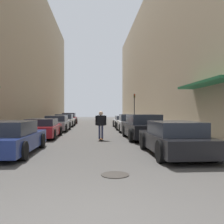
% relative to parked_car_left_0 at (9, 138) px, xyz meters
% --- Properties ---
extents(ground, '(102.35, 102.35, 0.00)m').
position_rel_parked_car_left_0_xyz_m(ground, '(2.98, 12.38, -0.59)').
color(ground, '#4C4947').
extents(curb_strip_left, '(1.80, 46.52, 0.12)m').
position_rel_parked_car_left_0_xyz_m(curb_strip_left, '(-1.91, 17.03, -0.53)').
color(curb_strip_left, gray).
rests_on(curb_strip_left, ground).
extents(curb_strip_right, '(1.80, 46.52, 0.12)m').
position_rel_parked_car_left_0_xyz_m(curb_strip_right, '(7.86, 17.03, -0.53)').
color(curb_strip_right, gray).
rests_on(curb_strip_right, ground).
extents(building_row_left, '(4.90, 46.52, 15.66)m').
position_rel_parked_car_left_0_xyz_m(building_row_left, '(-4.81, 17.02, 7.24)').
color(building_row_left, tan).
rests_on(building_row_left, ground).
extents(building_row_right, '(4.90, 46.52, 14.40)m').
position_rel_parked_car_left_0_xyz_m(building_row_right, '(10.76, 17.02, 6.61)').
color(building_row_right, tan).
rests_on(building_row_right, ground).
extents(parked_car_left_0, '(1.98, 4.51, 1.23)m').
position_rel_parked_car_left_0_xyz_m(parked_car_left_0, '(0.00, 0.00, 0.00)').
color(parked_car_left_0, navy).
rests_on(parked_car_left_0, ground).
extents(parked_car_left_1, '(1.91, 4.35, 1.15)m').
position_rel_parked_car_left_0_xyz_m(parked_car_left_1, '(0.05, 5.79, -0.03)').
color(parked_car_left_1, maroon).
rests_on(parked_car_left_1, ground).
extents(parked_car_left_2, '(1.86, 4.70, 1.25)m').
position_rel_parked_car_left_0_xyz_m(parked_car_left_2, '(0.15, 11.02, 0.02)').
color(parked_car_left_2, gray).
rests_on(parked_car_left_2, ground).
extents(parked_car_left_3, '(2.01, 4.38, 1.30)m').
position_rel_parked_car_left_0_xyz_m(parked_car_left_3, '(0.01, 17.13, 0.03)').
color(parked_car_left_3, silver).
rests_on(parked_car_left_3, ground).
extents(parked_car_left_4, '(1.89, 4.26, 1.40)m').
position_rel_parked_car_left_0_xyz_m(parked_car_left_4, '(-0.07, 22.65, 0.08)').
color(parked_car_left_4, maroon).
rests_on(parked_car_left_4, ground).
extents(parked_car_right_0, '(1.87, 4.40, 1.22)m').
position_rel_parked_car_left_0_xyz_m(parked_car_right_0, '(6.03, -0.67, 0.01)').
color(parked_car_right_0, black).
rests_on(parked_car_right_0, ground).
extents(parked_car_right_1, '(1.94, 4.67, 1.42)m').
position_rel_parked_car_left_0_xyz_m(parked_car_right_1, '(5.92, 4.61, 0.09)').
color(parked_car_right_1, black).
rests_on(parked_car_right_1, ground).
extents(parked_car_right_2, '(2.09, 3.98, 1.36)m').
position_rel_parked_car_left_0_xyz_m(parked_car_right_2, '(6.02, 9.98, 0.06)').
color(parked_car_right_2, silver).
rests_on(parked_car_right_2, ground).
extents(parked_car_right_3, '(1.95, 4.11, 1.16)m').
position_rel_parked_car_left_0_xyz_m(parked_car_right_3, '(6.03, 14.83, -0.02)').
color(parked_car_right_3, '#B7B7BC').
rests_on(parked_car_right_3, ground).
extents(skateboarder, '(0.61, 0.78, 1.60)m').
position_rel_parked_car_left_0_xyz_m(skateboarder, '(3.52, 4.28, 0.39)').
color(skateboarder, brown).
rests_on(skateboarder, ground).
extents(manhole_cover, '(0.70, 0.70, 0.02)m').
position_rel_parked_car_left_0_xyz_m(manhole_cover, '(3.68, -3.33, -0.58)').
color(manhole_cover, '#332D28').
rests_on(manhole_cover, ground).
extents(traffic_light, '(0.16, 0.22, 3.46)m').
position_rel_parked_car_left_0_xyz_m(traffic_light, '(7.68, 18.49, 1.67)').
color(traffic_light, '#2D2D2D').
rests_on(traffic_light, curb_strip_right).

